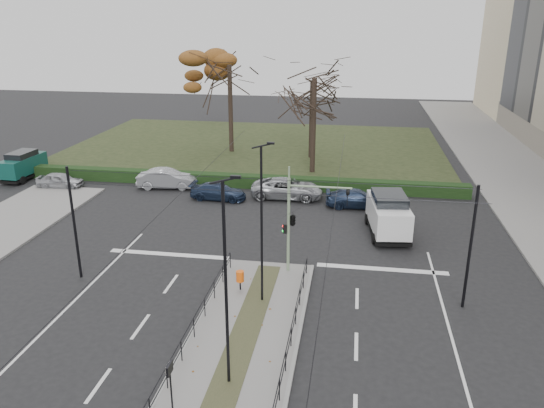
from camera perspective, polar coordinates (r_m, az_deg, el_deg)
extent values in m
plane|color=black|center=(24.98, -1.96, -11.51)|extent=(140.00, 140.00, 0.00)
cube|color=slate|center=(22.88, -3.19, -14.54)|extent=(4.40, 15.00, 0.14)
cube|color=slate|center=(46.94, 25.78, 1.70)|extent=(8.00, 90.00, 0.14)
cube|color=black|center=(55.47, -1.79, 6.14)|extent=(38.00, 26.00, 0.10)
cube|color=black|center=(42.72, -5.16, 2.60)|extent=(38.00, 1.00, 1.00)
cylinder|color=black|center=(28.54, -4.51, -6.04)|extent=(0.04, 0.04, 0.90)
cylinder|color=black|center=(27.93, 3.75, -6.61)|extent=(0.04, 0.04, 0.90)
cylinder|color=black|center=(22.74, -8.46, -12.06)|extent=(0.04, 13.20, 0.04)
cylinder|color=black|center=(21.97, 2.08, -13.07)|extent=(0.04, 13.20, 0.04)
cylinder|color=black|center=(28.57, -20.51, -1.99)|extent=(0.14, 0.14, 6.00)
cylinder|color=black|center=(25.60, 20.55, -4.48)|extent=(0.14, 0.14, 6.00)
cylinder|color=black|center=(23.57, -1.65, 1.29)|extent=(20.00, 0.02, 0.02)
cylinder|color=black|center=(25.45, -0.82, 2.68)|extent=(20.00, 0.02, 0.02)
cylinder|color=black|center=(21.85, -12.18, -1.22)|extent=(0.02, 34.00, 0.02)
cylinder|color=black|center=(20.46, 6.47, -2.33)|extent=(0.02, 34.00, 0.02)
cylinder|color=gray|center=(27.36, 1.79, -2.32)|extent=(0.16, 0.16, 5.12)
cylinder|color=gray|center=(26.49, 5.22, 1.84)|extent=(3.15, 0.10, 0.10)
imported|color=black|center=(26.60, 8.14, 0.68)|extent=(0.21, 0.22, 0.89)
imported|color=black|center=(27.19, 2.25, -1.58)|extent=(1.19, 1.95, 0.79)
cube|color=black|center=(27.46, 1.42, -2.68)|extent=(0.22, 0.16, 0.49)
sphere|color=#FF0C0C|center=(27.41, 1.21, -2.38)|extent=(0.11, 0.11, 0.11)
sphere|color=#0CE533|center=(27.51, 1.21, -2.89)|extent=(0.11, 0.11, 0.11)
cylinder|color=black|center=(26.44, -3.44, -8.71)|extent=(0.08, 0.08, 0.49)
cylinder|color=#E8550D|center=(26.21, -3.46, -7.77)|extent=(0.39, 0.39, 0.54)
cylinder|color=black|center=(19.23, -10.81, -18.90)|extent=(0.06, 0.06, 1.77)
cube|color=black|center=(18.75, -10.97, -16.99)|extent=(0.09, 0.49, 0.37)
cube|color=silver|center=(18.77, -11.13, -16.97)|extent=(0.02, 0.42, 0.31)
cylinder|color=black|center=(18.59, -4.98, -9.00)|extent=(0.12, 0.12, 7.76)
cube|color=black|center=(16.94, -3.94, 2.92)|extent=(0.34, 0.14, 0.10)
cylinder|color=black|center=(24.00, -1.12, -2.48)|extent=(0.11, 0.11, 7.49)
cube|color=black|center=(22.76, -0.14, 6.56)|extent=(0.33, 0.13, 0.09)
imported|color=#9D9FA4|center=(45.23, -21.83, 2.37)|extent=(3.72, 1.63, 1.25)
imported|color=#9D9FA4|center=(42.75, -11.23, 2.68)|extent=(4.79, 2.15, 1.53)
imported|color=#1C2A43|center=(39.56, -5.81, 1.35)|extent=(4.24, 1.89, 1.21)
imported|color=#9D9FA4|center=(39.65, 1.66, 1.69)|extent=(5.32, 2.46, 1.48)
cube|color=silver|center=(33.64, 12.39, -1.08)|extent=(2.65, 5.15, 1.60)
cube|color=black|center=(33.32, 12.51, 0.46)|extent=(2.22, 2.93, 0.75)
cube|color=black|center=(34.00, 12.27, -2.66)|extent=(2.71, 5.26, 0.18)
cylinder|color=black|center=(32.71, 14.53, -3.69)|extent=(0.30, 0.68, 0.66)
cylinder|color=black|center=(32.33, 10.93, -3.69)|extent=(0.30, 0.68, 0.66)
cylinder|color=black|center=(35.67, 13.49, -1.63)|extent=(0.30, 0.68, 0.66)
cylinder|color=black|center=(35.32, 10.18, -1.61)|extent=(0.30, 0.68, 0.66)
cube|color=#0D3C35|center=(48.97, -25.19, 3.83)|extent=(1.80, 4.50, 1.37)
cube|color=black|center=(48.78, -25.33, 4.76)|extent=(1.60, 2.50, 0.64)
cube|color=black|center=(49.19, -25.05, 2.84)|extent=(1.84, 4.59, 0.18)
cylinder|color=black|center=(47.57, -25.25, 2.33)|extent=(0.24, 0.67, 0.66)
cylinder|color=black|center=(48.55, -26.82, 2.40)|extent=(0.24, 0.67, 0.66)
cylinder|color=black|center=(49.85, -23.33, 3.32)|extent=(0.24, 0.67, 0.66)
cylinder|color=black|center=(50.79, -24.87, 3.38)|extent=(0.24, 0.67, 0.66)
cylinder|color=black|center=(52.89, -4.48, 10.14)|extent=(0.44, 0.44, 8.43)
ellipsoid|color=#593214|center=(52.38, -4.61, 14.70)|extent=(8.33, 8.33, 5.30)
cylinder|color=black|center=(50.58, 4.28, 9.02)|extent=(0.44, 0.44, 7.21)
cylinder|color=black|center=(45.54, 4.47, 8.34)|extent=(0.44, 0.44, 7.98)
imported|color=#1C2A43|center=(38.21, 9.09, 0.59)|extent=(4.49, 2.05, 1.28)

